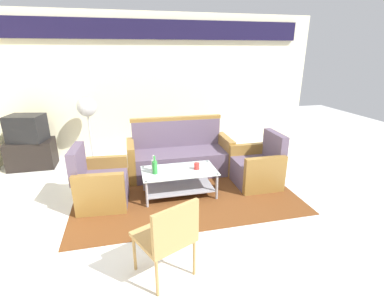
% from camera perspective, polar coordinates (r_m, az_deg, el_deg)
% --- Properties ---
extents(ground_plane, '(14.00, 14.00, 0.00)m').
position_cam_1_polar(ground_plane, '(3.74, 1.55, -13.83)').
color(ground_plane, white).
extents(wall_back, '(6.52, 0.19, 2.80)m').
position_cam_1_polar(wall_back, '(6.14, -5.94, 14.18)').
color(wall_back, beige).
rests_on(wall_back, ground).
extents(rug, '(3.28, 2.23, 0.01)m').
position_cam_1_polar(rug, '(4.52, -1.69, -7.41)').
color(rug, brown).
rests_on(rug, ground).
extents(couch, '(1.81, 0.76, 0.96)m').
position_cam_1_polar(couch, '(5.05, -2.54, -0.52)').
color(couch, '#5B4C60').
rests_on(couch, rug).
extents(armchair_left, '(0.75, 0.81, 0.85)m').
position_cam_1_polar(armchair_left, '(4.26, -17.92, -6.01)').
color(armchair_left, '#5B4C60').
rests_on(armchair_left, rug).
extents(armchair_right, '(0.70, 0.76, 0.85)m').
position_cam_1_polar(armchair_right, '(4.75, 13.01, -2.79)').
color(armchair_right, '#5B4C60').
rests_on(armchair_right, rug).
extents(coffee_table, '(1.10, 0.60, 0.40)m').
position_cam_1_polar(coffee_table, '(4.28, -2.58, -5.10)').
color(coffee_table, silver).
rests_on(coffee_table, rug).
extents(bottle_clear, '(0.06, 0.06, 0.24)m').
position_cam_1_polar(bottle_clear, '(4.20, -7.72, -2.29)').
color(bottle_clear, silver).
rests_on(bottle_clear, coffee_table).
extents(bottle_green, '(0.07, 0.07, 0.27)m').
position_cam_1_polar(bottle_green, '(4.10, -7.48, -2.70)').
color(bottle_green, '#2D8C38').
rests_on(bottle_green, coffee_table).
extents(cup, '(0.08, 0.08, 0.10)m').
position_cam_1_polar(cup, '(4.23, 0.96, -2.56)').
color(cup, red).
rests_on(cup, coffee_table).
extents(tv_stand, '(0.80, 0.50, 0.52)m').
position_cam_1_polar(tv_stand, '(6.10, -29.52, -0.10)').
color(tv_stand, black).
rests_on(tv_stand, ground).
extents(television, '(0.68, 0.56, 0.48)m').
position_cam_1_polar(television, '(5.97, -30.31, 4.42)').
color(television, black).
rests_on(television, tv_stand).
extents(pedestal_fan, '(0.36, 0.36, 1.27)m').
position_cam_1_polar(pedestal_fan, '(5.74, -20.31, 8.00)').
color(pedestal_fan, '#2D2D33').
rests_on(pedestal_fan, ground).
extents(wicker_chair, '(0.64, 0.64, 0.84)m').
position_cam_1_polar(wicker_chair, '(2.71, -4.77, -15.86)').
color(wicker_chair, '#AD844C').
rests_on(wicker_chair, ground).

